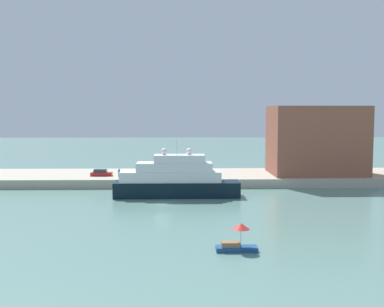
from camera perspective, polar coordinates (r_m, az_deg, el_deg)
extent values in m
plane|color=slate|center=(77.35, -3.55, -6.14)|extent=(400.00, 400.00, 0.00)
cube|color=#B7AD99|center=(102.14, -3.03, -2.90)|extent=(110.00, 18.59, 1.77)
cube|color=black|center=(84.31, -1.82, -4.28)|extent=(22.05, 5.00, 2.69)
cube|color=white|center=(83.98, -2.58, -2.75)|extent=(17.64, 4.60, 1.85)
cube|color=white|center=(83.76, -2.13, -1.60)|extent=(13.23, 4.20, 1.53)
cube|color=white|center=(83.60, -1.53, -0.61)|extent=(8.82, 3.80, 1.37)
cylinder|color=silver|center=(83.42, -1.83, 0.84)|extent=(0.16, 0.16, 2.89)
sphere|color=white|center=(83.50, -0.32, 0.25)|extent=(1.17, 1.17, 1.17)
sphere|color=white|center=(83.53, -3.35, 0.25)|extent=(1.17, 1.17, 1.17)
cube|color=navy|center=(52.47, 5.37, -11.30)|extent=(4.46, 1.56, 0.51)
cube|color=#8C6647|center=(52.26, 4.64, -10.77)|extent=(1.96, 1.25, 0.52)
cylinder|color=#B2B2B2|center=(52.20, 5.88, -10.02)|extent=(0.06, 0.06, 1.89)
cone|color=red|center=(51.89, 5.89, -8.65)|extent=(1.92, 1.92, 0.67)
cube|color=#93513D|center=(104.20, 14.66, 1.57)|extent=(19.16, 13.39, 14.40)
cube|color=#B21E1E|center=(99.88, -10.79, -2.44)|extent=(4.38, 1.74, 0.73)
cube|color=#262D33|center=(99.83, -10.93, -2.06)|extent=(2.63, 1.56, 0.64)
cylinder|color=#334C8C|center=(97.17, -8.73, -2.38)|extent=(0.36, 0.36, 1.55)
sphere|color=tan|center=(97.06, -8.74, -1.85)|extent=(0.24, 0.24, 0.24)
cylinder|color=black|center=(93.96, 0.76, -2.83)|extent=(0.46, 0.46, 0.71)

